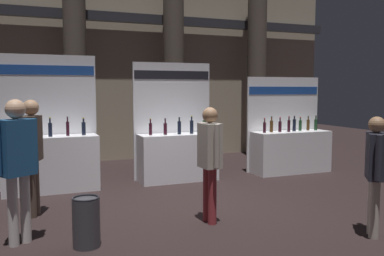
{
  "coord_description": "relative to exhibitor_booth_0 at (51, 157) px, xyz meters",
  "views": [
    {
      "loc": [
        -2.47,
        -6.2,
        1.93
      ],
      "look_at": [
        0.29,
        0.65,
        1.24
      ],
      "focal_mm": 39.32,
      "sensor_mm": 36.0,
      "label": 1
    }
  ],
  "objects": [
    {
      "name": "exhibitor_booth_0",
      "position": [
        0.0,
        0.0,
        0.0
      ],
      "size": [
        1.81,
        0.66,
        2.58
      ],
      "color": "white",
      "rests_on": "ground_plane"
    },
    {
      "name": "visitor_3",
      "position": [
        -0.54,
        -2.75,
        0.45
      ],
      "size": [
        0.49,
        0.42,
        1.8
      ],
      "rotation": [
        0.0,
        0.0,
        3.68
      ],
      "color": "silver",
      "rests_on": "ground_plane"
    },
    {
      "name": "exhibitor_booth_1",
      "position": [
        2.53,
        -0.01,
        -0.03
      ],
      "size": [
        1.72,
        0.66,
        2.49
      ],
      "color": "white",
      "rests_on": "ground_plane"
    },
    {
      "name": "visitor_5",
      "position": [
        2.0,
        -2.86,
        0.35
      ],
      "size": [
        0.26,
        0.5,
        1.67
      ],
      "rotation": [
        0.0,
        0.0,
        4.76
      ],
      "color": "maroon",
      "rests_on": "ground_plane"
    },
    {
      "name": "trash_bin",
      "position": [
        0.22,
        -3.15,
        -0.33
      ],
      "size": [
        0.33,
        0.33,
        0.62
      ],
      "color": "#38383D",
      "rests_on": "ground_plane"
    },
    {
      "name": "visitor_1",
      "position": [
        -0.34,
        -1.57,
        0.41
      ],
      "size": [
        0.33,
        0.49,
        1.77
      ],
      "rotation": [
        0.0,
        0.0,
        1.22
      ],
      "color": "#47382D",
      "rests_on": "ground_plane"
    },
    {
      "name": "hall_colonnade",
      "position": [
        2.02,
        2.89,
        2.74
      ],
      "size": [
        12.64,
        1.22,
        6.88
      ],
      "color": "tan",
      "rests_on": "ground_plane"
    },
    {
      "name": "visitor_4",
      "position": [
        3.76,
        -4.17,
        0.28
      ],
      "size": [
        0.4,
        0.46,
        1.58
      ],
      "rotation": [
        0.0,
        0.0,
        4.06
      ],
      "color": "#ADA393",
      "rests_on": "ground_plane"
    },
    {
      "name": "exhibitor_booth_2",
      "position": [
        5.26,
        -0.16,
        -0.07
      ],
      "size": [
        1.94,
        0.66,
        2.2
      ],
      "color": "white",
      "rests_on": "ground_plane"
    },
    {
      "name": "ground_plane",
      "position": [
        2.02,
        -2.06,
        -0.64
      ],
      "size": [
        25.27,
        25.27,
        0.0
      ],
      "primitive_type": "plane",
      "color": "black"
    }
  ]
}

